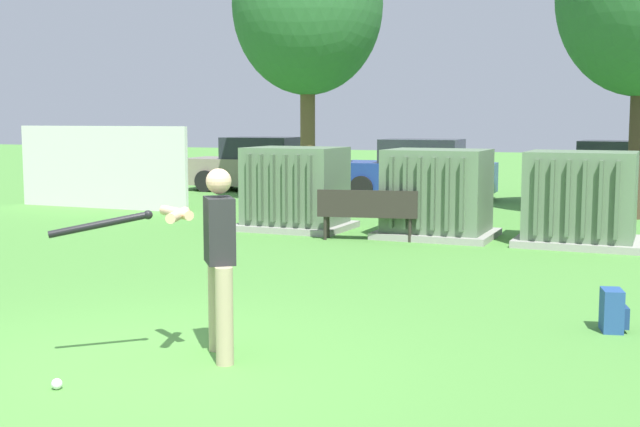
# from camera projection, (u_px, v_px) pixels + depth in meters

# --- Properties ---
(ground_plane) EXTENTS (96.00, 96.00, 0.00)m
(ground_plane) POSITION_uv_depth(u_px,v_px,m) (148.00, 365.00, 7.38)
(ground_plane) COLOR #51933D
(fence_panel) EXTENTS (4.80, 0.12, 2.00)m
(fence_panel) POSITION_uv_depth(u_px,v_px,m) (102.00, 167.00, 20.17)
(fence_panel) COLOR silver
(fence_panel) RESTS_ON ground
(transformer_west) EXTENTS (2.10, 1.70, 1.62)m
(transformer_west) POSITION_uv_depth(u_px,v_px,m) (295.00, 189.00, 16.37)
(transformer_west) COLOR #9E9B93
(transformer_west) RESTS_ON ground
(transformer_mid_west) EXTENTS (2.10, 1.70, 1.62)m
(transformer_mid_west) POSITION_uv_depth(u_px,v_px,m) (437.00, 195.00, 15.27)
(transformer_mid_west) COLOR #9E9B93
(transformer_mid_west) RESTS_ON ground
(transformer_mid_east) EXTENTS (2.10, 1.70, 1.62)m
(transformer_mid_east) POSITION_uv_depth(u_px,v_px,m) (580.00, 200.00, 14.32)
(transformer_mid_east) COLOR #9E9B93
(transformer_mid_east) RESTS_ON ground
(park_bench) EXTENTS (1.84, 0.75, 0.92)m
(park_bench) POSITION_uv_depth(u_px,v_px,m) (368.00, 211.00, 14.86)
(park_bench) COLOR #2D2823
(park_bench) RESTS_ON ground
(batter) EXTENTS (1.41, 1.20, 1.74)m
(batter) POSITION_uv_depth(u_px,v_px,m) (213.00, 253.00, 7.51)
(batter) COLOR tan
(batter) RESTS_ON ground
(sports_ball) EXTENTS (0.09, 0.09, 0.09)m
(sports_ball) POSITION_uv_depth(u_px,v_px,m) (57.00, 384.00, 6.73)
(sports_ball) COLOR white
(sports_ball) RESTS_ON ground
(backpack) EXTENTS (0.32, 0.36, 0.44)m
(backpack) POSITION_uv_depth(u_px,v_px,m) (613.00, 311.00, 8.54)
(backpack) COLOR #264C8C
(backpack) RESTS_ON ground
(tree_left) EXTENTS (3.84, 3.84, 7.34)m
(tree_left) POSITION_uv_depth(u_px,v_px,m) (307.00, 6.00, 21.09)
(tree_left) COLOR brown
(tree_left) RESTS_ON ground
(parked_car_leftmost) EXTENTS (4.31, 2.14, 1.62)m
(parked_car_leftmost) POSITION_uv_depth(u_px,v_px,m) (258.00, 166.00, 25.08)
(parked_car_leftmost) COLOR gray
(parked_car_leftmost) RESTS_ON ground
(parked_car_left_of_center) EXTENTS (4.27, 2.06, 1.62)m
(parked_car_left_of_center) POSITION_uv_depth(u_px,v_px,m) (418.00, 171.00, 22.72)
(parked_car_left_of_center) COLOR navy
(parked_car_left_of_center) RESTS_ON ground
(parked_car_right_of_center) EXTENTS (4.30, 2.12, 1.62)m
(parked_car_right_of_center) POSITION_uv_depth(u_px,v_px,m) (619.00, 175.00, 21.03)
(parked_car_right_of_center) COLOR #B2B2B7
(parked_car_right_of_center) RESTS_ON ground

